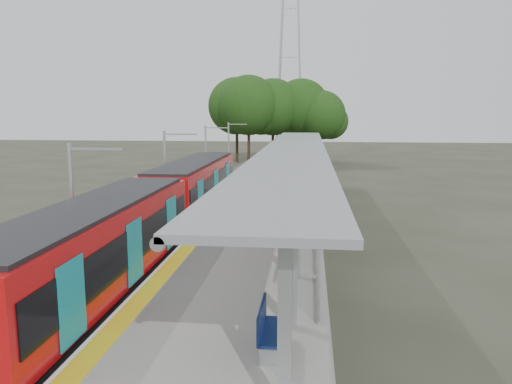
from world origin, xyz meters
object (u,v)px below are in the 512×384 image
train (159,210)px  bench_mid (313,224)px  info_pillar_far (302,184)px  litter_bin (289,222)px  bench_near (267,327)px  bench_far (307,173)px  info_pillar_near (280,221)px

train → bench_mid: 7.12m
info_pillar_far → litter_bin: info_pillar_far is taller
bench_near → train: bearing=118.6°
bench_near → info_pillar_far: 22.60m
train → bench_far: size_ratio=16.35×
train → info_pillar_far: 13.13m
bench_mid → litter_bin: size_ratio=1.70×
bench_near → bench_far: bench_near is taller
train → info_pillar_near: train is taller
bench_mid → bench_far: bearing=85.5°
info_pillar_near → train: bearing=-178.2°
train → litter_bin: 6.07m
train → info_pillar_far: train is taller
bench_far → info_pillar_near: bearing=-110.2°
bench_mid → litter_bin: 1.34m
info_pillar_near → litter_bin: bearing=86.2°
train → bench_mid: bearing=-1.8°
info_pillar_far → bench_mid: bearing=-98.5°
bench_near → bench_mid: 10.98m
bench_near → info_pillar_near: info_pillar_near is taller
train → bench_mid: (7.10, -0.23, -0.46)m
info_pillar_near → info_pillar_far: 12.35m
bench_far → litter_bin: bearing=-109.3°
train → bench_far: 19.62m
bench_near → info_pillar_far: (0.46, 22.60, 0.08)m
bench_near → litter_bin: (0.05, 11.71, -0.10)m
info_pillar_near → bench_near: bearing=-77.5°
bench_mid → info_pillar_far: size_ratio=1.08×
bench_far → litter_bin: bench_far is taller
bench_far → info_pillar_far: bearing=-109.6°
info_pillar_near → litter_bin: info_pillar_near is taller
litter_bin → bench_near: bearing=-90.2°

